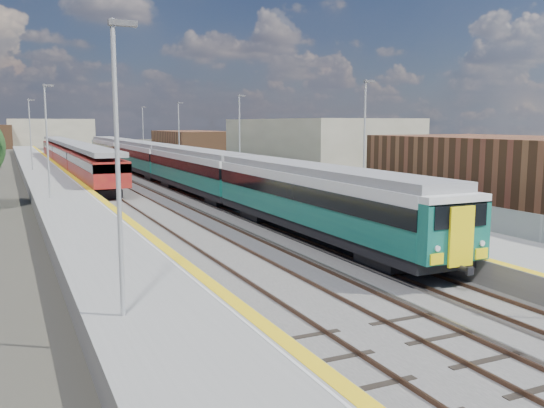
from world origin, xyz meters
TOP-DOWN VIEW (x-y plane):
  - ground at (0.00, 50.00)m, footprint 320.00×320.00m
  - ballast_bed at (-2.25, 52.50)m, footprint 10.50×155.00m
  - tracks at (-1.65, 54.18)m, footprint 8.96×160.00m
  - platform_right at (5.28, 52.49)m, footprint 4.70×155.00m
  - platform_left at (-9.05, 52.49)m, footprint 4.30×155.00m
  - green_train at (1.50, 49.03)m, footprint 2.92×81.27m
  - red_train at (-5.50, 66.75)m, footprint 2.89×58.62m
  - tree_d at (23.36, 62.59)m, footprint 4.82×4.82m

SIDE VIEW (x-z plane):
  - ground at x=0.00m, z-range 0.00..0.00m
  - ballast_bed at x=-2.25m, z-range 0.00..0.06m
  - tracks at x=-1.65m, z-range 0.02..0.19m
  - platform_left at x=-9.05m, z-range -3.74..4.78m
  - platform_right at x=5.28m, z-range -3.72..4.80m
  - red_train at x=-5.50m, z-range 0.33..3.98m
  - green_train at x=1.50m, z-range 0.66..3.87m
  - tree_d at x=23.36m, z-range 0.84..7.38m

